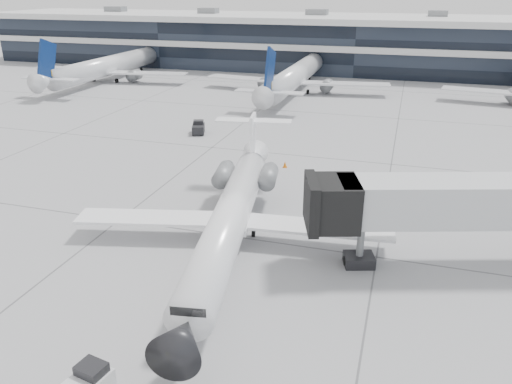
% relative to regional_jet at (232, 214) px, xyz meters
% --- Properties ---
extents(ground, '(220.00, 220.00, 0.00)m').
position_rel_regional_jet_xyz_m(ground, '(0.21, 0.82, -2.25)').
color(ground, gray).
rests_on(ground, ground).
extents(terminal, '(170.00, 22.00, 10.00)m').
position_rel_regional_jet_xyz_m(terminal, '(0.21, 82.82, 2.75)').
color(terminal, black).
rests_on(terminal, ground).
extents(bg_jet_left, '(32.00, 40.00, 9.60)m').
position_rel_regional_jet_xyz_m(bg_jet_left, '(-44.79, 55.82, -2.25)').
color(bg_jet_left, silver).
rests_on(bg_jet_left, ground).
extents(bg_jet_center, '(32.00, 40.00, 9.60)m').
position_rel_regional_jet_xyz_m(bg_jet_center, '(-7.79, 55.82, -2.25)').
color(bg_jet_center, silver).
rests_on(bg_jet_center, ground).
extents(regional_jet, '(22.82, 28.46, 6.59)m').
position_rel_regional_jet_xyz_m(regional_jet, '(0.00, 0.00, 0.00)').
color(regional_jet, white).
rests_on(regional_jet, ground).
extents(jet_bridge, '(19.10, 8.98, 6.24)m').
position_rel_regional_jet_xyz_m(jet_bridge, '(15.85, 1.54, 2.30)').
color(jet_bridge, silver).
rests_on(jet_bridge, ground).
extents(traffic_cone, '(0.55, 0.55, 0.64)m').
position_rel_regional_jet_xyz_m(traffic_cone, '(-0.17, 16.71, -1.95)').
color(traffic_cone, orange).
rests_on(traffic_cone, ground).
extents(far_tug, '(2.19, 2.81, 1.57)m').
position_rel_regional_jet_xyz_m(far_tug, '(-13.55, 25.79, -1.55)').
color(far_tug, black).
rests_on(far_tug, ground).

